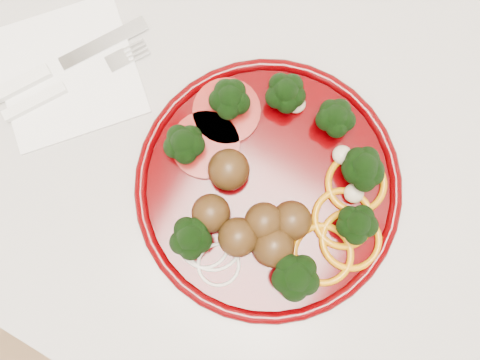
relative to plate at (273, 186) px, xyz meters
The scene contains 5 objects.
counter 0.50m from the plate, ahead, with size 2.40×0.60×0.90m.
plate is the anchor object (origin of this frame).
napkin 0.27m from the plate, behind, with size 0.15×0.15×0.00m, color white.
knife 0.29m from the plate, behind, with size 0.12×0.18×0.01m.
fork 0.27m from the plate, behind, with size 0.11×0.16×0.01m.
Camera 1 is at (-0.15, 1.59, 1.49)m, focal length 40.00 mm.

